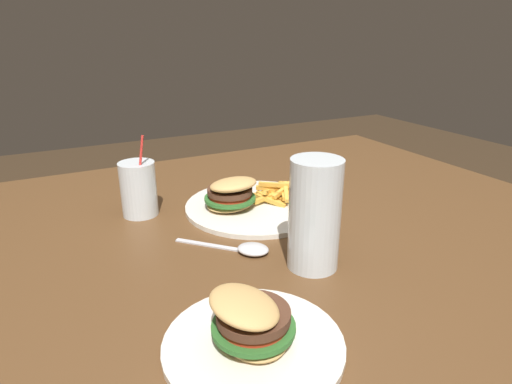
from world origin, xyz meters
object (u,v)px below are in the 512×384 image
juice_glass (139,190)px  meal_plate_far (252,331)px  meal_plate_near (249,200)px  beer_glass (314,217)px  spoon (249,249)px

juice_glass → meal_plate_far: (-0.03, 0.48, -0.03)m
meal_plate_near → beer_glass: bearing=87.6°
meal_plate_near → juice_glass: size_ratio=1.77×
juice_glass → spoon: bearing=117.0°
meal_plate_near → meal_plate_far: 0.44m
meal_plate_near → spoon: bearing=64.0°
spoon → meal_plate_far: bearing=-69.7°
beer_glass → meal_plate_far: size_ratio=0.82×
spoon → meal_plate_far: (0.11, 0.22, 0.02)m
meal_plate_far → juice_glass: bearing=-86.8°
beer_glass → spoon: size_ratio=1.25×
juice_glass → spoon: juice_glass is taller
beer_glass → meal_plate_near: bearing=-92.4°
juice_glass → spoon: size_ratio=1.18×
juice_glass → meal_plate_near: bearing=159.3°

